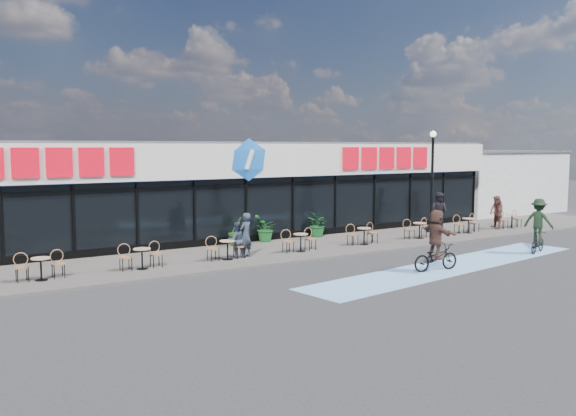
{
  "coord_description": "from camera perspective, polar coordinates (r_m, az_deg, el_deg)",
  "views": [
    {
      "loc": [
        -12.98,
        -16.87,
        4.39
      ],
      "look_at": [
        0.01,
        3.5,
        1.94
      ],
      "focal_mm": 38.0,
      "sensor_mm": 36.0,
      "label": 1
    }
  ],
  "objects": [
    {
      "name": "patron_right",
      "position": [
        23.54,
        -4.86,
        -3.01
      ],
      "size": [
        0.73,
        0.6,
        1.39
      ],
      "primitive_type": "imported",
      "rotation": [
        0.0,
        0.0,
        3.02
      ],
      "color": "#2E3748",
      "rests_on": "sidewalk"
    },
    {
      "name": "potted_plant_left",
      "position": [
        26.62,
        -4.95,
        -2.16
      ],
      "size": [
        0.84,
        0.78,
        1.23
      ],
      "primitive_type": "imported",
      "rotation": [
        0.0,
        0.0,
        0.43
      ],
      "color": "#1F5117",
      "rests_on": "sidewalk"
    },
    {
      "name": "potted_plant_mid",
      "position": [
        27.47,
        -2.13,
        -1.92
      ],
      "size": [
        1.42,
        1.43,
        1.2
      ],
      "primitive_type": "imported",
      "rotation": [
        0.0,
        0.0,
        3.99
      ],
      "color": "#195922",
      "rests_on": "sidewalk"
    },
    {
      "name": "bistro_set_6",
      "position": [
        29.18,
        12.08,
        -1.88
      ],
      "size": [
        1.54,
        0.62,
        0.9
      ],
      "color": "tan",
      "rests_on": "sidewalk"
    },
    {
      "name": "bistro_set_3",
      "position": [
        23.33,
        -5.78,
        -3.69
      ],
      "size": [
        1.54,
        0.62,
        0.9
      ],
      "color": "tan",
      "rests_on": "sidewalk"
    },
    {
      "name": "building",
      "position": [
        29.85,
        -6.67,
        1.81
      ],
      "size": [
        30.6,
        6.57,
        4.75
      ],
      "color": "black",
      "rests_on": "ground"
    },
    {
      "name": "bistro_set_7",
      "position": [
        31.6,
        16.4,
        -1.41
      ],
      "size": [
        1.54,
        0.62,
        0.9
      ],
      "color": "tan",
      "rests_on": "sidewalk"
    },
    {
      "name": "pedestrian_a",
      "position": [
        33.73,
        18.94,
        -0.37
      ],
      "size": [
        0.78,
        0.93,
        1.7
      ],
      "primitive_type": "imported",
      "rotation": [
        0.0,
        0.0,
        -1.75
      ],
      "color": "brown",
      "rests_on": "sidewalk"
    },
    {
      "name": "lamp_post",
      "position": [
        27.56,
        13.34,
        2.88
      ],
      "size": [
        0.28,
        0.28,
        4.96
      ],
      "color": "black",
      "rests_on": "sidewalk"
    },
    {
      "name": "potted_plant_right",
      "position": [
        28.97,
        2.85,
        -1.53
      ],
      "size": [
        1.1,
        1.22,
        1.2
      ],
      "primitive_type": "imported",
      "rotation": [
        0.0,
        0.0,
        4.89
      ],
      "color": "#175121",
      "rests_on": "sidewalk"
    },
    {
      "name": "pedestrian_b",
      "position": [
        31.72,
        13.89,
        -0.35
      ],
      "size": [
        1.04,
        1.16,
        1.98
      ],
      "primitive_type": "imported",
      "rotation": [
        0.0,
        0.0,
        1.93
      ],
      "color": "black",
      "rests_on": "sidewalk"
    },
    {
      "name": "cyclist_a",
      "position": [
        22.11,
        13.67,
        -3.31
      ],
      "size": [
        1.9,
        1.67,
        2.19
      ],
      "color": "black",
      "rests_on": "ground"
    },
    {
      "name": "patron_left",
      "position": [
        23.63,
        -4.0,
        -2.54
      ],
      "size": [
        0.75,
        0.64,
        1.74
      ],
      "primitive_type": "imported",
      "rotation": [
        0.0,
        0.0,
        3.56
      ],
      "color": "#27303D",
      "rests_on": "sidewalk"
    },
    {
      "name": "bistro_set_8",
      "position": [
        34.18,
        20.08,
        -1.0
      ],
      "size": [
        1.54,
        0.62,
        0.9
      ],
      "color": "tan",
      "rests_on": "sidewalk"
    },
    {
      "name": "pedestrian_c",
      "position": [
        33.45,
        19.14,
        -0.58
      ],
      "size": [
        0.95,
        0.8,
        1.52
      ],
      "primitive_type": "imported",
      "rotation": [
        0.0,
        0.0,
        3.72
      ],
      "color": "brown",
      "rests_on": "sidewalk"
    },
    {
      "name": "bistro_set_4",
      "position": [
        24.99,
        1.08,
        -3.03
      ],
      "size": [
        1.54,
        0.62,
        0.9
      ],
      "color": "tan",
      "rests_on": "sidewalk"
    },
    {
      "name": "bike_lane",
      "position": [
        23.32,
        15.11,
        -5.24
      ],
      "size": [
        14.17,
        4.13,
        0.01
      ],
      "primitive_type": "cube",
      "rotation": [
        0.0,
        0.0,
        0.14
      ],
      "color": "#73A8DA",
      "rests_on": "ground"
    },
    {
      "name": "bistro_set_1",
      "position": [
        21.23,
        -22.16,
        -5.04
      ],
      "size": [
        1.54,
        0.62,
        0.9
      ],
      "color": "tan",
      "rests_on": "sidewalk"
    },
    {
      "name": "sidewalk",
      "position": [
        25.38,
        -1.23,
        -4.05
      ],
      "size": [
        44.0,
        5.0,
        0.1
      ],
      "primitive_type": "cube",
      "color": "#524E49",
      "rests_on": "ground"
    },
    {
      "name": "neighbour_building",
      "position": [
        43.62,
        17.69,
        2.46
      ],
      "size": [
        9.2,
        7.2,
        4.11
      ],
      "color": "silver",
      "rests_on": "ground"
    },
    {
      "name": "bistro_set_2",
      "position": [
        22.05,
        -13.58,
        -4.38
      ],
      "size": [
        1.54,
        0.62,
        0.9
      ],
      "color": "tan",
      "rests_on": "sidewalk"
    },
    {
      "name": "cyclist_b",
      "position": [
        27.07,
        22.38,
        -1.63
      ],
      "size": [
        1.55,
        1.32,
        2.26
      ],
      "color": "black",
      "rests_on": "ground"
    },
    {
      "name": "ground",
      "position": [
        21.73,
        4.97,
        -5.88
      ],
      "size": [
        120.0,
        120.0,
        0.0
      ],
      "primitive_type": "plane",
      "color": "#28282B",
      "rests_on": "ground"
    },
    {
      "name": "bistro_set_5",
      "position": [
        26.96,
        7.01,
        -2.42
      ],
      "size": [
        1.54,
        0.62,
        0.9
      ],
      "color": "tan",
      "rests_on": "sidewalk"
    }
  ]
}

